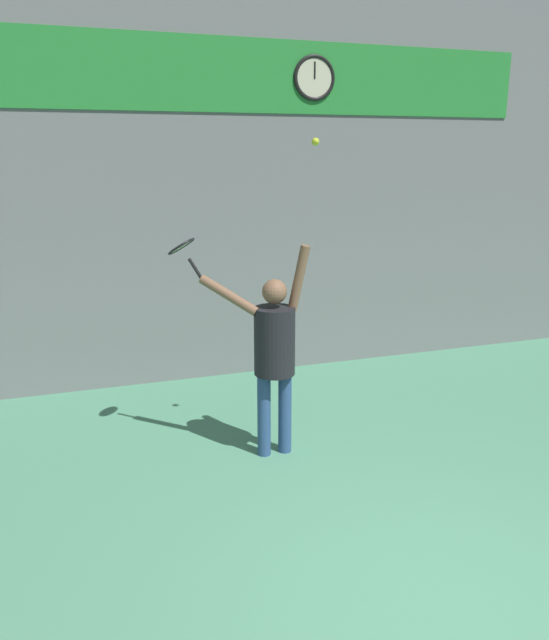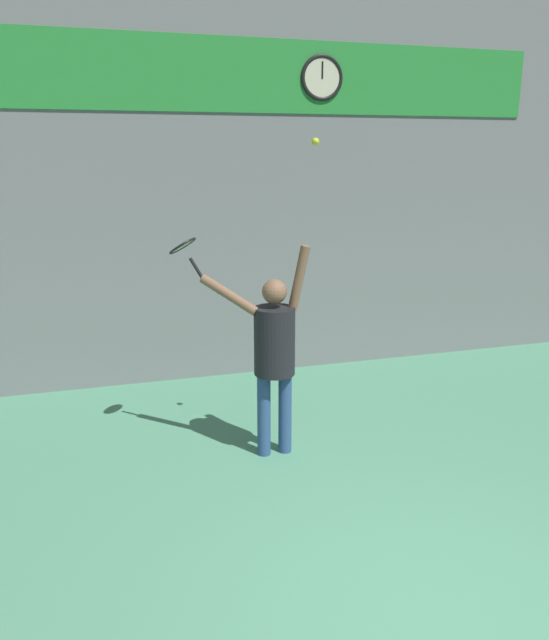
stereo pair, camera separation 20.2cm
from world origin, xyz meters
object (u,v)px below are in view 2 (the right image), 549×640
(scoreboard_clock, at_px, (322,78))
(tennis_ball, at_px, (315,142))
(tennis_player, at_px, (274,347))
(tennis_racket, at_px, (184,248))

(scoreboard_clock, bearing_deg, tennis_ball, -111.69)
(scoreboard_clock, distance_m, tennis_player, 3.76)
(tennis_player, height_order, tennis_ball, tennis_ball)
(tennis_player, bearing_deg, tennis_ball, -22.51)
(scoreboard_clock, height_order, tennis_racket, scoreboard_clock)
(tennis_racket, distance_m, tennis_ball, 1.56)
(scoreboard_clock, bearing_deg, tennis_player, -119.54)
(scoreboard_clock, xyz_separation_m, tennis_player, (-1.31, -2.30, -2.67))
(tennis_racket, relative_size, tennis_ball, 5.94)
(scoreboard_clock, relative_size, tennis_ball, 8.27)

